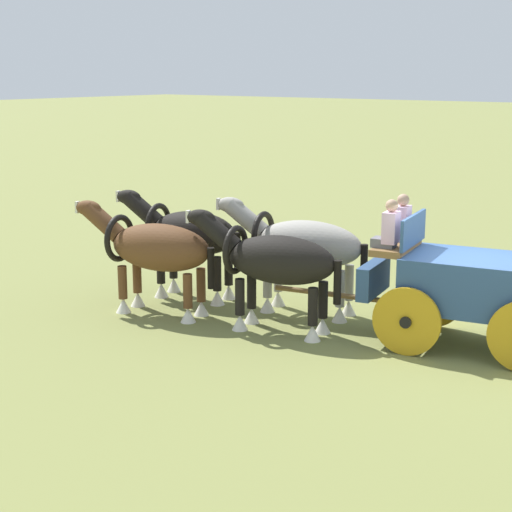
{
  "coord_description": "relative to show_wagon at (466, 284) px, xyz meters",
  "views": [
    {
      "loc": [
        -5.19,
        13.25,
        4.75
      ],
      "look_at": [
        4.23,
        0.72,
        1.2
      ],
      "focal_mm": 57.72,
      "sensor_mm": 36.0,
      "label": 1
    }
  ],
  "objects": [
    {
      "name": "draft_horse_lead_off",
      "position": [
        5.98,
        0.5,
        0.22
      ],
      "size": [
        2.98,
        1.28,
        2.23
      ],
      "color": "black",
      "rests_on": "ground"
    },
    {
      "name": "ground_plane",
      "position": [
        -0.18,
        -0.03,
        -1.14
      ],
      "size": [
        220.0,
        220.0,
        0.0
      ],
      "primitive_type": "plane",
      "color": "olive"
    },
    {
      "name": "show_wagon",
      "position": [
        0.0,
        0.0,
        0.0
      ],
      "size": [
        5.45,
        2.44,
        2.58
      ],
      "color": "#2D4C7A",
      "rests_on": "ground"
    },
    {
      "name": "draft_horse_rear_off",
      "position": [
        3.43,
        0.0,
        0.23
      ],
      "size": [
        3.21,
        1.34,
        2.23
      ],
      "color": "#9E998E",
      "rests_on": "ground"
    },
    {
      "name": "draft_horse_lead_near",
      "position": [
        5.73,
        1.77,
        0.18
      ],
      "size": [
        3.17,
        1.33,
        2.17
      ],
      "color": "brown",
      "rests_on": "ground"
    },
    {
      "name": "draft_horse_rear_near",
      "position": [
        3.19,
        1.28,
        0.18
      ],
      "size": [
        3.11,
        1.29,
        2.18
      ],
      "color": "black",
      "rests_on": "ground"
    }
  ]
}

